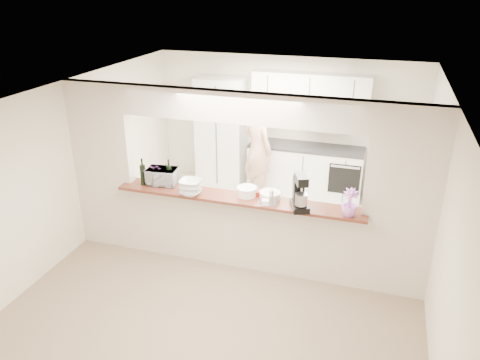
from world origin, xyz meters
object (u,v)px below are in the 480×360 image
at_px(person, 258,150).
at_px(stand_mixer, 300,193).
at_px(refrigerator, 397,161).
at_px(toaster_oven, 162,176).

bearing_deg(person, stand_mixer, 147.90).
distance_m(refrigerator, toaster_oven, 4.14).
relative_size(toaster_oven, stand_mixer, 0.89).
xyz_separation_m(refrigerator, stand_mixer, (-1.21, -2.79, 0.45)).
height_order(refrigerator, toaster_oven, refrigerator).
height_order(toaster_oven, person, person).
xyz_separation_m(toaster_oven, person, (0.78, 2.25, -0.30)).
relative_size(refrigerator, stand_mixer, 3.63).
xyz_separation_m(toaster_oven, stand_mixer, (1.99, -0.19, 0.09)).
xyz_separation_m(refrigerator, toaster_oven, (-3.20, -2.60, 0.36)).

